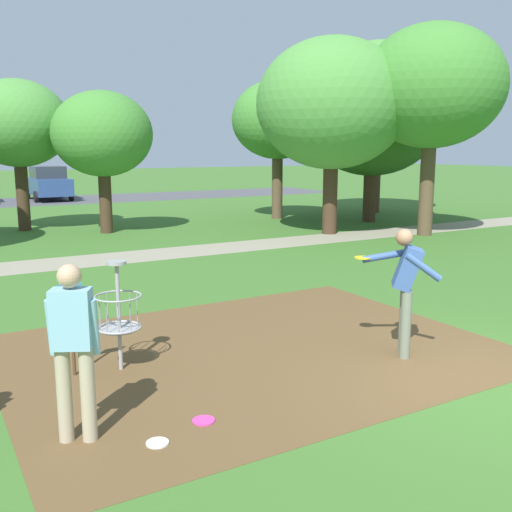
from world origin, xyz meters
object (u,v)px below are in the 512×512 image
Objects in this scene: tree_far_center at (332,104)px; tree_far_right at (432,87)px; disc_golf_basket at (114,312)px; tree_mid_left at (372,117)px; tree_near_left at (102,135)px; tree_far_left at (18,124)px; tree_near_right at (378,99)px; parked_car_center_left at (48,183)px; player_foreground_watching at (73,343)px; tree_mid_right at (278,120)px; frisbee_scattered_a at (204,421)px; player_waiting_left at (405,284)px; frisbee_far_right at (157,443)px.

tree_far_right is at bearing -36.76° from tree_far_center.
disc_golf_basket is 0.23× the size of tree_mid_left.
tree_far_left is (-2.26, 1.99, 0.35)m from tree_near_left.
tree_near_right is 1.11× the size of tree_far_right.
parked_car_center_left is (-7.79, 20.07, -3.70)m from tree_far_right.
player_foreground_watching is 28.61m from parked_car_center_left.
player_foreground_watching is 18.55m from tree_mid_right.
frisbee_scattered_a is (0.34, -1.83, -0.74)m from disc_golf_basket.
tree_mid_left is (12.64, 11.98, 3.92)m from frisbee_scattered_a.
player_waiting_left is 3.32m from frisbee_scattered_a.
disc_golf_basket is 12.90m from tree_near_left.
tree_near_left is 0.63× the size of tree_near_right.
tree_mid_left is 3.82m from tree_far_right.
disc_golf_basket is at bearing -151.89° from tree_far_right.
tree_mid_left is (13.21, 12.18, 3.92)m from frisbee_far_right.
player_foreground_watching reaches higher than frisbee_far_right.
tree_near_right reaches higher than parked_car_center_left.
parked_car_center_left reaches higher than player_foreground_watching.
tree_far_left is (0.81, 16.02, 3.55)m from frisbee_scattered_a.
tree_far_right is (8.65, 7.90, 3.64)m from player_waiting_left.
tree_far_left is at bearing 171.66° from tree_mid_right.
player_foreground_watching is 0.32× the size of tree_mid_right.
tree_near_left is at bearing -177.75° from tree_near_right.
tree_far_left is 13.46m from tree_far_right.
parked_car_center_left is (4.58, 28.58, 0.91)m from frisbee_far_right.
tree_near_left is at bearing 148.26° from tree_far_center.
tree_near_right reaches higher than tree_mid_right.
tree_near_right reaches higher than disc_golf_basket.
tree_near_left is 7.44m from tree_far_center.
tree_mid_left reaches higher than disc_golf_basket.
frisbee_far_right is at bearing -99.10° from parked_car_center_left.
tree_far_center is 1.48× the size of parked_car_center_left.
player_waiting_left is at bearing 2.23° from player_foreground_watching.
tree_far_left is at bearing -104.51° from parked_car_center_left.
tree_far_left reaches higher than frisbee_scattered_a.
tree_far_left is at bearing 85.15° from frisbee_far_right.
tree_far_left reaches higher than frisbee_far_right.
disc_golf_basket is at bearing -94.64° from tree_far_left.
tree_near_right reaches higher than tree_far_center.
tree_far_left reaches higher than player_waiting_left.
tree_near_right is (15.12, 14.51, 4.86)m from frisbee_scattered_a.
player_foreground_watching is at bearing -97.21° from tree_far_left.
frisbee_far_right is 18.71m from tree_mid_right.
frisbee_scattered_a is at bearing -144.81° from tree_far_right.
tree_far_right is at bearing 35.19° from frisbee_scattered_a.
frisbee_far_right is 0.04× the size of tree_far_left.
player_foreground_watching is 0.41× the size of parked_car_center_left.
player_foreground_watching is 7.33× the size of frisbee_scattered_a.
frisbee_far_right is 0.03× the size of tree_far_right.
tree_far_right is (12.37, 8.51, 4.61)m from frisbee_far_right.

